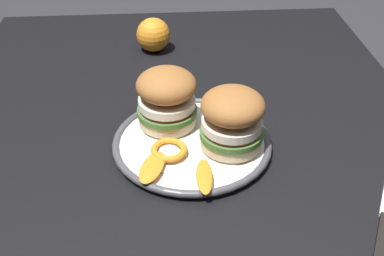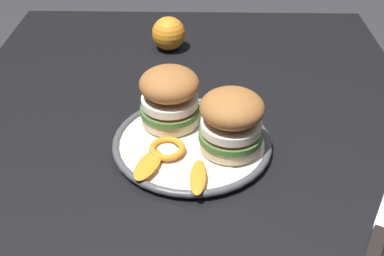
{
  "view_description": "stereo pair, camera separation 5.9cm",
  "coord_description": "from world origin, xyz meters",
  "px_view_note": "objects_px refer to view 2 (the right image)",
  "views": [
    {
      "loc": [
        -0.56,
        0.03,
        1.24
      ],
      "look_at": [
        0.07,
        -0.01,
        0.79
      ],
      "focal_mm": 45.25,
      "sensor_mm": 36.0,
      "label": 1
    },
    {
      "loc": [
        -0.56,
        -0.02,
        1.24
      ],
      "look_at": [
        0.07,
        -0.01,
        0.79
      ],
      "focal_mm": 45.25,
      "sensor_mm": 36.0,
      "label": 2
    }
  ],
  "objects_px": {
    "sandwich_half_right": "(231,121)",
    "whole_orange": "(169,34)",
    "dinner_plate": "(192,143)",
    "table_knife": "(382,228)",
    "dining_table": "(185,222)",
    "sandwich_half_left": "(170,96)"
  },
  "relations": [
    {
      "from": "sandwich_half_right",
      "to": "whole_orange",
      "type": "height_order",
      "value": "sandwich_half_right"
    },
    {
      "from": "dinner_plate",
      "to": "table_knife",
      "type": "distance_m",
      "value": 0.31
    },
    {
      "from": "sandwich_half_right",
      "to": "whole_orange",
      "type": "relative_size",
      "value": 1.83
    },
    {
      "from": "whole_orange",
      "to": "table_knife",
      "type": "height_order",
      "value": "whole_orange"
    },
    {
      "from": "dining_table",
      "to": "sandwich_half_right",
      "type": "relative_size",
      "value": 9.56
    },
    {
      "from": "dinner_plate",
      "to": "sandwich_half_right",
      "type": "relative_size",
      "value": 1.91
    },
    {
      "from": "dining_table",
      "to": "table_knife",
      "type": "bearing_deg",
      "value": -111.05
    },
    {
      "from": "dining_table",
      "to": "sandwich_half_left",
      "type": "relative_size",
      "value": 9.42
    },
    {
      "from": "sandwich_half_left",
      "to": "dining_table",
      "type": "bearing_deg",
      "value": -167.25
    },
    {
      "from": "dining_table",
      "to": "sandwich_half_left",
      "type": "height_order",
      "value": "sandwich_half_left"
    },
    {
      "from": "dinner_plate",
      "to": "sandwich_half_left",
      "type": "bearing_deg",
      "value": 36.91
    },
    {
      "from": "whole_orange",
      "to": "table_knife",
      "type": "relative_size",
      "value": 0.37
    },
    {
      "from": "sandwich_half_left",
      "to": "whole_orange",
      "type": "relative_size",
      "value": 1.85
    },
    {
      "from": "sandwich_half_left",
      "to": "dinner_plate",
      "type": "bearing_deg",
      "value": -143.09
    },
    {
      "from": "sandwich_half_left",
      "to": "table_knife",
      "type": "xyz_separation_m",
      "value": [
        -0.23,
        -0.3,
        -0.07
      ]
    },
    {
      "from": "dinner_plate",
      "to": "table_knife",
      "type": "relative_size",
      "value": 1.29
    },
    {
      "from": "sandwich_half_right",
      "to": "table_knife",
      "type": "bearing_deg",
      "value": -128.35
    },
    {
      "from": "dining_table",
      "to": "table_knife",
      "type": "height_order",
      "value": "table_knife"
    },
    {
      "from": "sandwich_half_right",
      "to": "table_knife",
      "type": "height_order",
      "value": "sandwich_half_right"
    },
    {
      "from": "dinner_plate",
      "to": "sandwich_half_left",
      "type": "distance_m",
      "value": 0.09
    },
    {
      "from": "table_knife",
      "to": "sandwich_half_right",
      "type": "bearing_deg",
      "value": 51.65
    },
    {
      "from": "dining_table",
      "to": "dinner_plate",
      "type": "bearing_deg",
      "value": -8.44
    }
  ]
}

